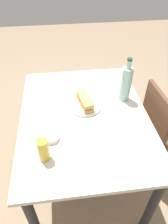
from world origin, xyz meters
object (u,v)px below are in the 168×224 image
Objects in this scene: knife_near at (91,102)px; olive_bowl at (52,138)px; baguette_sandwich_near at (85,101)px; plate_near at (85,105)px; beer_glass at (43,150)px; water_bottle at (126,83)px; chair_far at (163,130)px; dining_table at (84,125)px.

knife_near is 0.43m from olive_bowl.
baguette_sandwich_near is at bearing 140.05° from olive_bowl.
beer_glass is at bearing -33.78° from plate_near.
chair_far is at bearing 65.54° from water_bottle.
plate_near is 2.69× the size of olive_bowl.
plate_near is at bearing 140.05° from olive_bowl.
dining_table is 7.02× the size of knife_near.
baguette_sandwich_near is at bearing 168.74° from dining_table.
chair_far is 4.04× the size of baguette_sandwich_near.
beer_glass is (0.45, -0.33, 0.06)m from knife_near.
baguette_sandwich_near is 0.38m from olive_bowl.
water_bottle reaches higher than beer_glass.
dining_table is at bearing -11.26° from plate_near.
water_bottle reaches higher than dining_table.
baguette_sandwich_near is at bearing -67.50° from knife_near.
chair_far is at bearing 110.20° from beer_glass.
chair_far is 9.48× the size of olive_bowl.
baguette_sandwich_near reaches higher than plate_near.
beer_glass is (0.42, -0.28, 0.07)m from plate_near.
beer_glass reaches higher than chair_far.
chair_far reaches higher than dining_table.
baguette_sandwich_near is at bearing -14.04° from plate_near.
water_bottle is at bearing 99.55° from plate_near.
baguette_sandwich_near is at bearing -80.45° from water_bottle.
beer_glass reaches higher than knife_near.
dining_table is at bearing -32.05° from knife_near.
water_bottle is at bearing 99.55° from baguette_sandwich_near.
knife_near is 0.56m from beer_glass.
dining_table is 1.33× the size of chair_far.
knife_near is at bearing -83.16° from water_bottle.
water_bottle is at bearing -114.46° from chair_far.
plate_near is at bearing -98.39° from chair_far.
beer_glass reaches higher than dining_table.
olive_bowl is (0.34, -0.55, -0.12)m from water_bottle.
baguette_sandwich_near is at bearing 146.22° from beer_glass.
olive_bowl is at bearing -39.95° from baguette_sandwich_near.
beer_glass is 1.59× the size of olive_bowl.
water_bottle is (-0.05, 0.31, 0.13)m from plate_near.
water_bottle is 2.28× the size of beer_glass.
chair_far reaches higher than knife_near.
knife_near is at bearing 112.50° from baguette_sandwich_near.
knife_near is 1.14× the size of beer_glass.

